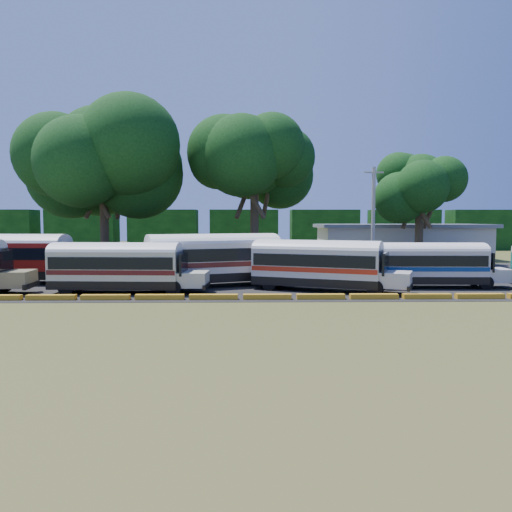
{
  "coord_description": "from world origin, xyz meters",
  "views": [
    {
      "loc": [
        0.33,
        -26.64,
        4.42
      ],
      "look_at": [
        0.97,
        6.0,
        2.09
      ],
      "focal_mm": 35.0,
      "sensor_mm": 36.0,
      "label": 1
    }
  ],
  "objects_px": {
    "bus_cream_west": "(120,265)",
    "tree_west": "(103,156)",
    "bus_white_red": "(320,262)",
    "bus_red": "(9,255)"
  },
  "relations": [
    {
      "from": "bus_cream_west",
      "to": "tree_west",
      "type": "relative_size",
      "value": 0.64
    },
    {
      "from": "tree_west",
      "to": "bus_white_red",
      "type": "bearing_deg",
      "value": -41.19
    },
    {
      "from": "bus_red",
      "to": "bus_white_red",
      "type": "relative_size",
      "value": 1.08
    },
    {
      "from": "bus_cream_west",
      "to": "tree_west",
      "type": "distance_m",
      "value": 19.27
    },
    {
      "from": "bus_red",
      "to": "bus_white_red",
      "type": "bearing_deg",
      "value": -7.65
    },
    {
      "from": "bus_red",
      "to": "bus_cream_west",
      "type": "relative_size",
      "value": 1.12
    },
    {
      "from": "bus_red",
      "to": "bus_cream_west",
      "type": "bearing_deg",
      "value": -25.56
    },
    {
      "from": "bus_white_red",
      "to": "tree_west",
      "type": "xyz_separation_m",
      "value": [
        -17.78,
        15.56,
        8.48
      ]
    },
    {
      "from": "bus_cream_west",
      "to": "bus_white_red",
      "type": "bearing_deg",
      "value": 7.33
    },
    {
      "from": "bus_white_red",
      "to": "tree_west",
      "type": "relative_size",
      "value": 0.66
    }
  ]
}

